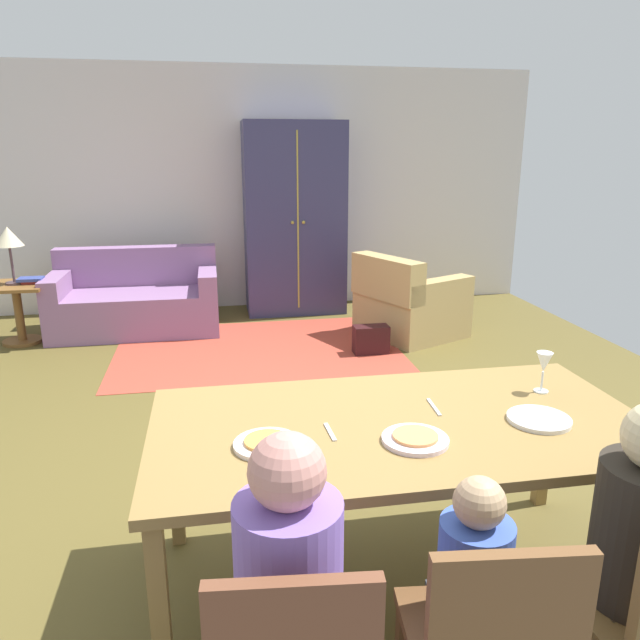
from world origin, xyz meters
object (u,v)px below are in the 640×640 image
person_child (466,616)px  armchair (408,304)px  person_man (289,617)px  plate_near_child (415,440)px  plate_near_man (267,444)px  dining_table (400,435)px  plate_near_woman (539,419)px  wine_glass (544,364)px  couch (137,301)px  table_lamp (8,239)px  person_woman (628,572)px  armoire (294,219)px  side_table (18,305)px  book_lower (36,281)px  handbag (371,340)px  book_upper (31,279)px

person_child → armchair: person_child is taller
person_man → plate_near_child: bearing=43.4°
plate_near_man → armchair: (1.72, 3.55, -0.45)m
dining_table → plate_near_woman: (0.55, -0.10, 0.07)m
wine_glass → couch: bearing=119.4°
wine_glass → plate_near_child: bearing=-153.2°
person_child → table_lamp: (-2.57, 4.55, 0.58)m
person_man → person_woman: same height
plate_near_child → plate_near_man: bearing=173.7°
armoire → plate_near_woman: bearing=-85.8°
plate_near_woman → armchair: 3.62m
person_man → armoire: size_ratio=0.53×
couch → person_man: bearing=-78.7°
person_man → armoire: armoire is taller
plate_near_man → person_woman: size_ratio=0.23×
plate_near_woman → person_woman: (0.00, -0.59, -0.26)m
dining_table → table_lamp: table_lamp is taller
table_lamp → armoire: bearing=14.8°
side_table → person_child: bearing=-60.6°
person_child → couch: person_child is taller
wine_glass → book_lower: wine_glass is taller
handbag → armoire: bearing=106.1°
plate_near_woman → handbag: 3.12m
person_child → couch: 5.04m
book_lower → handbag: size_ratio=0.69×
plate_near_woman → person_child: 0.87m
couch → book_lower: bearing=-165.2°
armchair → side_table: size_ratio=1.96×
plate_near_child → side_table: 4.80m
plate_near_woman → wine_glass: (0.17, 0.28, 0.12)m
person_man → person_child: 0.55m
wine_glass → person_man: (-1.26, -0.87, -0.38)m
handbag → book_lower: bearing=163.2°
plate_near_woman → armoire: size_ratio=0.12×
plate_near_man → book_upper: 4.40m
armchair → book_lower: armchair is taller
table_lamp → armchair: bearing=-6.4°
armchair → plate_near_woman: bearing=-100.1°
side_table → plate_near_woman: bearing=-51.8°
dining_table → plate_near_man: size_ratio=7.93×
plate_near_woman → person_man: (-1.09, -0.59, -0.26)m
table_lamp → book_upper: table_lamp is taller
plate_near_man → person_woman: 1.26m
couch → side_table: 1.09m
plate_near_man → wine_glass: 1.30m
person_child → book_lower: size_ratio=4.20×
wine_glass → person_child: size_ratio=0.20×
dining_table → book_upper: size_ratio=9.02×
person_woman → couch: (-2.05, 4.80, -0.21)m
plate_near_man → book_upper: plate_near_man is taller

